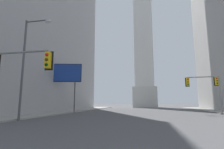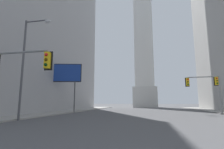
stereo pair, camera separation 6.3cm
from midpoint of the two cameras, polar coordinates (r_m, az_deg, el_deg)
The scene contains 6 objects.
sidewalk_left at distance 26.48m, azimuth -20.58°, elevation -11.80°, with size 5.00×67.14×0.15m, color gray.
obelisk at distance 64.14m, azimuth 10.12°, elevation 15.61°, with size 7.56×7.56×59.56m.
traffic_light_near_left at distance 14.11m, azimuth -30.18°, elevation 1.70°, with size 4.97×0.52×5.16m.
traffic_light_mid_right at distance 27.86m, azimuth 28.75°, elevation -3.05°, with size 4.56×0.51×5.24m.
street_lamp at distance 17.95m, azimuth -25.97°, elevation 4.80°, with size 2.70×0.36×9.34m.
billboard_sign at distance 29.34m, azimuth -15.82°, elevation 0.15°, with size 5.98×1.61×7.81m.
Camera 2 is at (0.73, -2.38, 1.59)m, focal length 28.00 mm.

